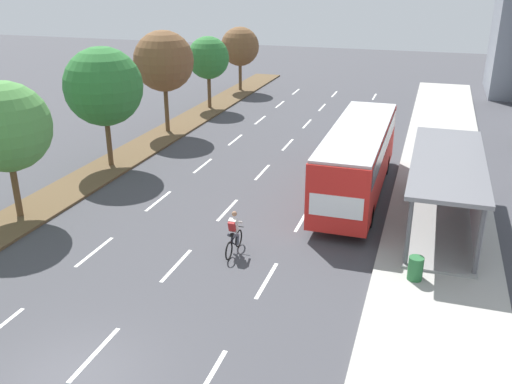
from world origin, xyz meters
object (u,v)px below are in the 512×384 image
(bus, at_px, (358,154))
(median_tree_farthest, at_px, (240,47))
(median_tree_third, at_px, (103,87))
(median_tree_fifth, at_px, (208,58))
(median_tree_second, at_px, (5,127))
(cyclist, at_px, (234,234))
(median_tree_fourth, at_px, (164,61))
(bus_shelter, at_px, (452,185))
(trash_bin, at_px, (416,268))

(bus, xyz_separation_m, median_tree_farthest, (-13.63, 21.95, 1.86))
(median_tree_third, bearing_deg, median_tree_fifth, 90.27)
(bus, height_order, median_tree_fifth, median_tree_fifth)
(median_tree_second, bearing_deg, cyclist, -1.15)
(median_tree_second, distance_m, median_tree_fourth, 14.63)
(median_tree_second, xyz_separation_m, median_tree_farthest, (0.03, 29.24, -0.20))
(bus_shelter, xyz_separation_m, median_tree_fourth, (-17.96, 9.77, 2.87))
(median_tree_third, height_order, trash_bin, median_tree_third)
(trash_bin, bearing_deg, median_tree_fifth, 127.06)
(cyclist, bearing_deg, median_tree_second, 178.85)
(cyclist, relative_size, trash_bin, 2.14)
(bus_shelter, bearing_deg, median_tree_fourth, 151.45)
(median_tree_farthest, bearing_deg, median_tree_fourth, -90.18)
(bus, height_order, median_tree_fourth, median_tree_fourth)
(median_tree_farthest, bearing_deg, median_tree_fifth, -89.97)
(bus_shelter, relative_size, cyclist, 5.25)
(median_tree_farthest, bearing_deg, trash_bin, -60.37)
(median_tree_fourth, bearing_deg, bus, -28.18)
(median_tree_fifth, bearing_deg, median_tree_farthest, 90.03)
(cyclist, bearing_deg, median_tree_fourth, 124.34)
(median_tree_third, xyz_separation_m, median_tree_fourth, (-0.12, 7.31, 0.28))
(bus_shelter, height_order, cyclist, bus_shelter)
(bus, height_order, cyclist, bus)
(median_tree_fifth, distance_m, median_tree_farthest, 7.31)
(cyclist, relative_size, median_tree_farthest, 0.33)
(median_tree_second, distance_m, trash_bin, 17.23)
(median_tree_fifth, bearing_deg, bus, -47.04)
(bus_shelter, height_order, median_tree_farthest, median_tree_farthest)
(bus_shelter, xyz_separation_m, median_tree_third, (-17.84, 2.46, 2.59))
(median_tree_fourth, bearing_deg, median_tree_farthest, 89.82)
(cyclist, distance_m, median_tree_third, 13.04)
(bus_shelter, relative_size, median_tree_fourth, 1.45)
(bus_shelter, distance_m, trash_bin, 5.47)
(median_tree_farthest, bearing_deg, median_tree_second, -90.05)
(median_tree_fourth, bearing_deg, median_tree_third, -89.08)
(median_tree_fifth, bearing_deg, cyclist, -65.52)
(cyclist, distance_m, median_tree_fifth, 24.52)
(bus_shelter, relative_size, median_tree_farthest, 1.73)
(bus, xyz_separation_m, median_tree_fourth, (-13.68, 7.33, 2.67))
(bus, relative_size, cyclist, 6.20)
(bus_shelter, relative_size, bus, 0.85)
(bus, distance_m, trash_bin, 8.43)
(median_tree_third, xyz_separation_m, median_tree_farthest, (-0.07, 21.93, -0.52))
(median_tree_third, bearing_deg, bus_shelter, -7.85)
(bus_shelter, distance_m, bus, 4.93)
(bus_shelter, bearing_deg, cyclist, -147.16)
(trash_bin, bearing_deg, cyclist, 178.69)
(median_tree_third, height_order, median_tree_farthest, median_tree_third)
(median_tree_second, height_order, median_tree_fourth, median_tree_fourth)
(bus, bearing_deg, median_tree_fifth, 132.96)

